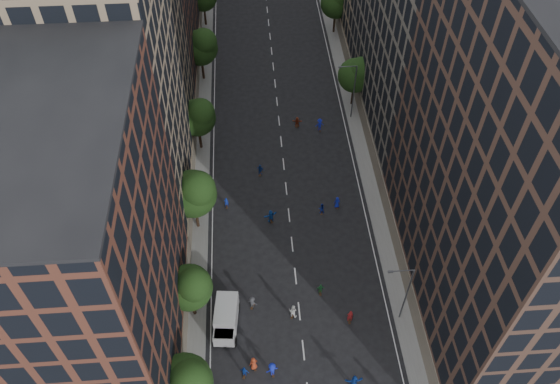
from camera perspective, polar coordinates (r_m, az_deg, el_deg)
The scene contains 32 objects.
ground at distance 76.83m, azimuth 0.15°, elevation 5.05°, with size 240.00×240.00×0.00m, color black.
sidewalk_left at distance 82.68m, azimuth -8.64°, elevation 8.16°, with size 4.00×105.00×0.15m, color slate.
sidewalk_right at distance 83.88m, azimuth 8.08°, elevation 8.91°, with size 4.00×105.00×0.15m, color slate.
bldg_left_a at distance 48.44m, azimuth -20.31°, elevation -6.73°, with size 14.00×22.00×30.00m, color #572D21.
bldg_left_b at distance 63.87m, azimuth -17.13°, elevation 12.15°, with size 14.00×26.00×34.00m, color #8A755A.
bldg_right_a at distance 51.79m, azimuth 23.84°, elevation 1.43°, with size 14.00×30.00×36.00m, color #4A3227.
bldg_right_b at distance 73.71m, azimuth 15.55°, elevation 17.18°, with size 14.00×28.00×33.00m, color #5C564C.
tree_left_0 at distance 50.93m, azimuth -9.84°, elevation -19.04°, with size 5.20×5.20×8.83m.
tree_left_1 at distance 55.96m, azimuth -9.33°, elevation -9.74°, with size 4.80×4.80×8.21m.
tree_left_2 at distance 62.59m, azimuth -8.97°, elevation -0.05°, with size 5.60×5.60×9.45m.
tree_left_3 at distance 73.08m, azimuth -8.56°, elevation 7.84°, with size 5.00×5.00×8.58m.
tree_left_4 at distance 85.79m, azimuth -8.24°, elevation 14.86°, with size 5.40×5.40×9.08m.
tree_right_a at distance 80.70m, azimuth 8.02°, elevation 12.12°, with size 5.00×5.00×8.39m.
tree_right_b at distance 97.16m, azimuth 6.01°, elevation 19.21°, with size 5.20×5.20×8.83m.
streetlamp_near at distance 56.78m, azimuth 12.95°, elevation -10.12°, with size 2.64×0.22×9.06m.
streetlamp_far at distance 78.54m, azimuth 7.59°, elevation 10.61°, with size 2.64×0.22×9.06m.
cargo_van at distance 58.42m, azimuth -5.66°, elevation -12.99°, with size 2.93×5.37×2.74m.
skater_3 at distance 56.20m, azimuth -0.83°, elevation -18.07°, with size 1.25×0.72×1.93m, color #1625BA.
skater_4 at distance 56.40m, azimuth -3.73°, elevation -18.24°, with size 0.93×0.39×1.58m, color #13399F.
skater_5 at distance 56.17m, azimuth 7.73°, elevation -19.05°, with size 1.77×0.56×1.91m, color #123796.
skater_6 at distance 56.55m, azimuth -2.77°, elevation -17.47°, with size 0.90×0.59×1.84m, color #A8371C.
skater_7 at distance 59.31m, azimuth 7.32°, elevation -12.76°, with size 0.67×0.44×1.85m, color maroon.
skater_8 at distance 59.15m, azimuth 1.35°, elevation -12.33°, with size 0.92×0.71×1.89m, color silver.
skater_9 at distance 59.86m, azimuth -2.91°, elevation -11.46°, with size 1.07×0.61×1.66m, color #3B3C40.
skater_10 at distance 60.92m, azimuth 4.25°, elevation -10.08°, with size 0.88×0.36×1.50m, color #216E33.
skater_11 at distance 66.59m, azimuth -0.97°, elevation -2.55°, with size 1.71×0.54×1.84m, color #1345A1.
skater_12 at distance 68.52m, azimuth 5.98°, elevation -1.10°, with size 0.81×0.53×1.65m, color #1420A9.
skater_13 at distance 68.57m, azimuth -5.63°, elevation -1.10°, with size 0.55×0.36×1.51m, color #13299A.
skater_14 at distance 67.75m, azimuth 4.35°, elevation -1.74°, with size 0.76×0.59×1.56m, color #152DAC.
skater_15 at distance 78.60m, azimuth 4.16°, elevation 7.02°, with size 1.24×0.71×1.92m, color #1620B3.
skater_16 at distance 72.03m, azimuth -2.07°, elevation 2.31°, with size 0.98×0.41×1.67m, color navy.
skater_17 at distance 79.10m, azimuth 1.80°, elevation 7.30°, with size 1.48×0.47×1.60m, color #953518.
Camera 1 is at (-4.18, -16.12, 52.30)m, focal length 35.00 mm.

